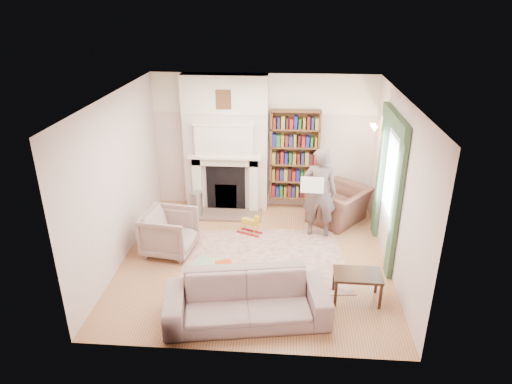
# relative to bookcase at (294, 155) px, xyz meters

# --- Properties ---
(floor) EXTENTS (4.50, 4.50, 0.00)m
(floor) POSITION_rel_bookcase_xyz_m (-0.65, -2.12, -1.18)
(floor) COLOR brown
(floor) RESTS_ON ground
(ceiling) EXTENTS (4.50, 4.50, 0.00)m
(ceiling) POSITION_rel_bookcase_xyz_m (-0.65, -2.12, 1.62)
(ceiling) COLOR white
(ceiling) RESTS_ON wall_back
(wall_back) EXTENTS (4.50, 0.00, 4.50)m
(wall_back) POSITION_rel_bookcase_xyz_m (-0.65, 0.13, 0.22)
(wall_back) COLOR silver
(wall_back) RESTS_ON floor
(wall_front) EXTENTS (4.50, 0.00, 4.50)m
(wall_front) POSITION_rel_bookcase_xyz_m (-0.65, -4.37, 0.22)
(wall_front) COLOR silver
(wall_front) RESTS_ON floor
(wall_left) EXTENTS (0.00, 4.50, 4.50)m
(wall_left) POSITION_rel_bookcase_xyz_m (-2.90, -2.12, 0.22)
(wall_left) COLOR silver
(wall_left) RESTS_ON floor
(wall_right) EXTENTS (0.00, 4.50, 4.50)m
(wall_right) POSITION_rel_bookcase_xyz_m (1.60, -2.12, 0.22)
(wall_right) COLOR silver
(wall_right) RESTS_ON floor
(fireplace) EXTENTS (1.70, 0.58, 2.80)m
(fireplace) POSITION_rel_bookcase_xyz_m (-1.40, -0.07, 0.21)
(fireplace) COLOR silver
(fireplace) RESTS_ON floor
(bookcase) EXTENTS (1.00, 0.24, 1.85)m
(bookcase) POSITION_rel_bookcase_xyz_m (0.00, 0.00, 0.00)
(bookcase) COLOR brown
(bookcase) RESTS_ON floor
(window) EXTENTS (0.02, 0.90, 1.30)m
(window) POSITION_rel_bookcase_xyz_m (1.58, -1.72, 0.27)
(window) COLOR silver
(window) RESTS_ON wall_right
(curtain_left) EXTENTS (0.07, 0.32, 2.40)m
(curtain_left) POSITION_rel_bookcase_xyz_m (1.55, -2.42, 0.02)
(curtain_left) COLOR #314D34
(curtain_left) RESTS_ON floor
(curtain_right) EXTENTS (0.07, 0.32, 2.40)m
(curtain_right) POSITION_rel_bookcase_xyz_m (1.55, -1.02, 0.02)
(curtain_right) COLOR #314D34
(curtain_right) RESTS_ON floor
(pelmet) EXTENTS (0.09, 1.70, 0.24)m
(pelmet) POSITION_rel_bookcase_xyz_m (1.54, -1.72, 1.20)
(pelmet) COLOR #314D34
(pelmet) RESTS_ON wall_right
(wall_sconce) EXTENTS (0.20, 0.24, 0.24)m
(wall_sconce) POSITION_rel_bookcase_xyz_m (1.38, -0.62, 0.72)
(wall_sconce) COLOR gold
(wall_sconce) RESTS_ON wall_right
(rug) EXTENTS (2.96, 2.39, 0.01)m
(rug) POSITION_rel_bookcase_xyz_m (-0.50, -2.14, -1.17)
(rug) COLOR beige
(rug) RESTS_ON floor
(armchair_reading) EXTENTS (1.41, 1.43, 0.70)m
(armchair_reading) POSITION_rel_bookcase_xyz_m (0.91, -0.57, -0.83)
(armchair_reading) COLOR #432424
(armchair_reading) RESTS_ON floor
(armchair_left) EXTENTS (0.95, 0.93, 0.77)m
(armchair_left) POSITION_rel_bookcase_xyz_m (-2.16, -1.99, -0.79)
(armchair_left) COLOR #AFA190
(armchair_left) RESTS_ON floor
(sofa) EXTENTS (2.38, 1.25, 0.66)m
(sofa) POSITION_rel_bookcase_xyz_m (-0.64, -3.71, -0.84)
(sofa) COLOR gray
(sofa) RESTS_ON floor
(man_reading) EXTENTS (0.66, 0.46, 1.74)m
(man_reading) POSITION_rel_bookcase_xyz_m (0.46, -1.17, -0.31)
(man_reading) COLOR #554644
(man_reading) RESTS_ON floor
(newspaper) EXTENTS (0.42, 0.15, 0.28)m
(newspaper) POSITION_rel_bookcase_xyz_m (0.31, -1.37, -0.08)
(newspaper) COLOR beige
(newspaper) RESTS_ON man_reading
(coffee_table) EXTENTS (0.71, 0.46, 0.45)m
(coffee_table) POSITION_rel_bookcase_xyz_m (0.95, -3.14, -0.95)
(coffee_table) COLOR #352012
(coffee_table) RESTS_ON floor
(paraffin_heater) EXTENTS (0.30, 0.30, 0.55)m
(paraffin_heater) POSITION_rel_bookcase_xyz_m (-1.96, -0.60, -0.90)
(paraffin_heater) COLOR #929599
(paraffin_heater) RESTS_ON floor
(rocking_horse) EXTENTS (0.50, 0.35, 0.41)m
(rocking_horse) POSITION_rel_bookcase_xyz_m (-0.82, -1.24, -0.97)
(rocking_horse) COLOR gold
(rocking_horse) RESTS_ON rug
(board_game) EXTENTS (0.48, 0.48, 0.03)m
(board_game) POSITION_rel_bookcase_xyz_m (-1.48, -2.37, -1.15)
(board_game) COLOR #CDD84C
(board_game) RESTS_ON rug
(game_box_lid) EXTENTS (0.31, 0.26, 0.04)m
(game_box_lid) POSITION_rel_bookcase_xyz_m (-1.16, -2.38, -1.14)
(game_box_lid) COLOR red
(game_box_lid) RESTS_ON rug
(comic_annuals) EXTENTS (0.33, 0.60, 0.02)m
(comic_annuals) POSITION_rel_bookcase_xyz_m (-0.54, -2.57, -1.16)
(comic_annuals) COLOR red
(comic_annuals) RESTS_ON rug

